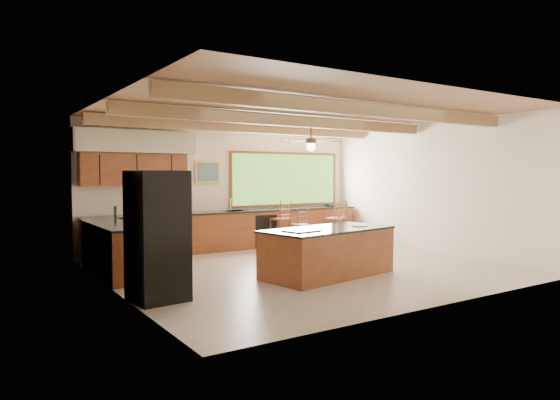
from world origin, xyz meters
TOP-DOWN VIEW (x-y plane):
  - ground at (0.00, 0.00)m, footprint 7.20×7.20m
  - room_shell at (-0.17, 0.65)m, footprint 7.27×6.54m
  - counter_run at (-0.82, 2.52)m, footprint 7.12×3.10m
  - island at (-0.09, -0.81)m, footprint 2.58×1.52m
  - refrigerator at (-3.22, -0.87)m, footprint 0.79×0.77m
  - bar_stool_a at (1.29, 1.92)m, footprint 0.40×0.40m
  - bar_stool_b at (2.41, 1.96)m, footprint 0.52×0.52m
  - bar_stool_c at (1.01, 2.39)m, footprint 0.50×0.50m
  - bar_stool_d at (2.74, 2.23)m, footprint 0.54×0.54m

SIDE VIEW (x-z plane):
  - ground at x=0.00m, z-range 0.00..0.00m
  - island at x=-0.09m, z-range -0.01..0.86m
  - counter_run at x=-0.82m, z-range -0.17..1.10m
  - bar_stool_a at x=1.29m, z-range 0.09..1.07m
  - bar_stool_d at x=2.74m, z-range 0.10..1.23m
  - bar_stool_b at x=2.41m, z-range 0.10..1.24m
  - bar_stool_c at x=1.01m, z-range 0.11..1.29m
  - refrigerator at x=-3.22m, z-range 0.00..1.86m
  - room_shell at x=-0.17m, z-range 0.70..3.72m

